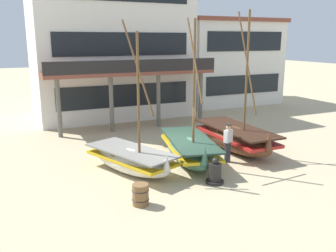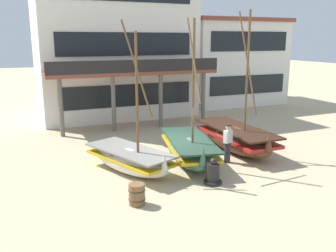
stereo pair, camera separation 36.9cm
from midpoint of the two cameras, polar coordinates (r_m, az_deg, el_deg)
The scene contains 9 objects.
ground_plane at distance 15.66m, azimuth 2.14°, elevation -5.77°, with size 120.00×120.00×0.00m, color tan.
fishing_boat_near_left at distance 14.54m, azimuth -5.23°, elevation -5.17°, with size 2.93×4.35×5.88m.
fishing_boat_centre_large at distance 17.39m, azimuth 11.35°, elevation -1.87°, with size 1.85×4.95×6.39m.
fishing_boat_far_right at distance 15.58m, azimuth 4.03°, elevation -3.63°, with size 2.63×4.75×6.03m.
fisherman_by_hull at distance 15.68m, azimuth 10.04°, elevation -2.76°, with size 0.41×0.31×1.68m.
capstan_winch at distance 13.49m, azimuth 7.88°, elevation -7.43°, with size 0.67×0.67×0.97m.
wooden_barrel at distance 11.78m, azimuth -4.01°, elevation -10.67°, with size 0.56×0.56×0.70m.
harbor_building_main at distance 25.85m, azimuth -8.28°, elevation 12.70°, with size 10.53×9.00×9.75m.
harbor_building_annex at distance 31.26m, azimuth 9.33°, elevation 10.07°, with size 8.27×6.93×6.76m.
Camera 2 is at (-6.23, -13.41, 5.17)m, focal length 38.75 mm.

